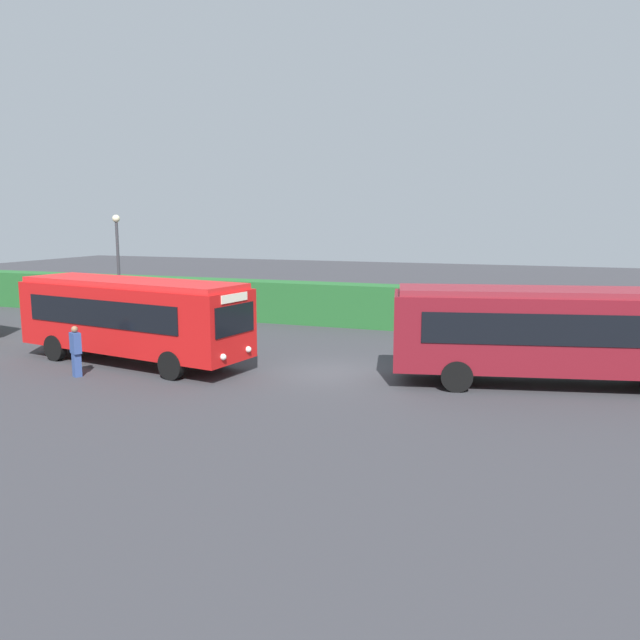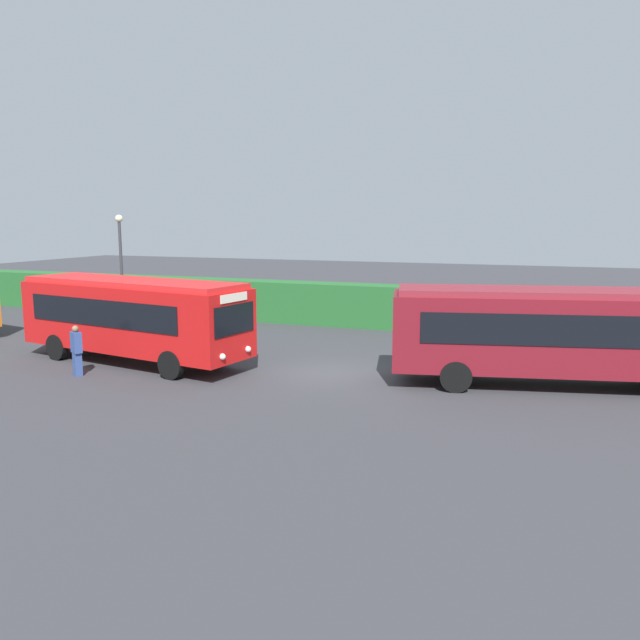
% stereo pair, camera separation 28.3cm
% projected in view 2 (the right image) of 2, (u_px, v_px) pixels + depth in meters
% --- Properties ---
extents(ground_plane, '(114.38, 114.38, 0.00)m').
position_uv_depth(ground_plane, '(333.00, 373.00, 22.08)').
color(ground_plane, '#38383D').
extents(bus_red, '(9.88, 4.07, 3.17)m').
position_uv_depth(bus_red, '(133.00, 315.00, 23.37)').
color(bus_red, red).
rests_on(bus_red, ground_plane).
extents(bus_maroon, '(10.79, 4.73, 3.18)m').
position_uv_depth(bus_maroon, '(558.00, 331.00, 19.97)').
color(bus_maroon, maroon).
rests_on(bus_maroon, ground_plane).
extents(person_left, '(0.51, 0.44, 1.78)m').
position_uv_depth(person_left, '(77.00, 349.00, 21.50)').
color(person_left, '#334C8C').
rests_on(person_left, ground_plane).
extents(person_center, '(0.27, 0.47, 1.68)m').
position_uv_depth(person_center, '(589.00, 342.00, 23.02)').
color(person_center, '#4C6B47').
rests_on(person_center, ground_plane).
extents(hedge_row, '(69.19, 1.59, 2.13)m').
position_uv_depth(hedge_row, '(399.00, 307.00, 30.84)').
color(hedge_row, '#25632C').
rests_on(hedge_row, ground_plane).
extents(lamppost, '(0.36, 0.36, 5.59)m').
position_uv_depth(lamppost, '(121.00, 259.00, 29.87)').
color(lamppost, '#38383D').
rests_on(lamppost, ground_plane).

